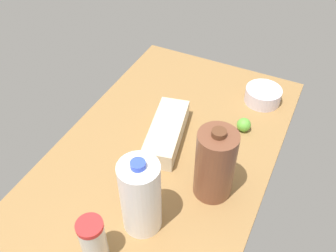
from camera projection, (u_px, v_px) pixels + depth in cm
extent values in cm
cube|color=olive|center=(168.00, 148.00, 139.74)|extent=(120.00, 76.00, 3.00)
cylinder|color=silver|center=(94.00, 242.00, 102.25)|extent=(7.21, 7.21, 14.64)
cylinder|color=red|center=(89.00, 226.00, 96.73)|extent=(7.43, 7.43, 1.40)
cylinder|color=brown|center=(215.00, 165.00, 115.37)|extent=(12.49, 12.49, 25.36)
cylinder|color=#59331E|center=(219.00, 133.00, 106.03)|extent=(4.37, 4.37, 1.80)
cube|color=beige|center=(166.00, 132.00, 138.78)|extent=(32.54, 17.40, 7.20)
cylinder|color=silver|center=(263.00, 95.00, 155.32)|extent=(14.80, 14.80, 6.28)
cylinder|color=white|center=(141.00, 197.00, 106.17)|extent=(11.81, 11.81, 26.05)
cylinder|color=blue|center=(138.00, 165.00, 96.60)|extent=(4.13, 4.13, 1.80)
sphere|color=#5CAF39|center=(244.00, 125.00, 142.98)|extent=(5.37, 5.37, 5.37)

